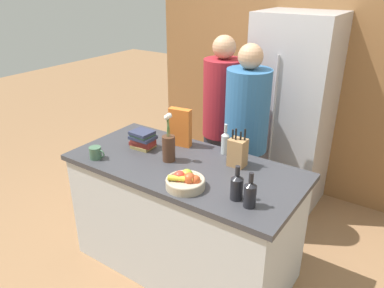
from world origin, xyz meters
TOP-DOWN VIEW (x-y plane):
  - ground_plane at (0.00, 0.00)m, footprint 14.00×14.00m
  - kitchen_island at (0.00, 0.00)m, footprint 1.71×0.81m
  - back_wall_wood at (0.00, 1.75)m, footprint 2.91×0.12m
  - refrigerator at (0.27, 1.39)m, footprint 0.71×0.62m
  - fruit_bowl at (0.20, -0.26)m, footprint 0.25×0.25m
  - knife_block at (0.32, 0.20)m, footprint 0.12×0.10m
  - flower_vase at (-0.12, -0.01)m, footprint 0.09×0.09m
  - cereal_box at (-0.21, 0.25)m, footprint 0.18×0.09m
  - coffee_mug at (-0.59, -0.29)m, footprint 0.13×0.09m
  - book_stack at (-0.42, 0.04)m, footprint 0.20×0.15m
  - bottle_oil at (0.15, 0.32)m, footprint 0.06×0.06m
  - bottle_vinegar at (0.63, -0.22)m, footprint 0.07×0.07m
  - bottle_wine at (0.53, -0.19)m, footprint 0.08×0.08m
  - person_at_sink at (-0.17, 0.82)m, footprint 0.34×0.34m
  - person_in_blue at (0.15, 0.67)m, footprint 0.36×0.36m

SIDE VIEW (x-z plane):
  - ground_plane at x=0.00m, z-range 0.00..0.00m
  - kitchen_island at x=0.00m, z-range 0.00..0.91m
  - refrigerator at x=0.27m, z-range 0.00..1.86m
  - person_in_blue at x=0.15m, z-range 0.10..1.78m
  - fruit_bowl at x=0.20m, z-range 0.90..1.01m
  - coffee_mug at x=-0.59m, z-range 0.91..1.00m
  - person_at_sink at x=-0.17m, z-range 0.11..1.81m
  - book_stack at x=-0.42m, z-range 0.91..1.05m
  - bottle_wine at x=0.53m, z-range 0.88..1.11m
  - bottle_vinegar at x=0.63m, z-range 0.88..1.11m
  - bottle_oil at x=0.15m, z-range 0.88..1.12m
  - knife_block at x=0.32m, z-range 0.87..1.15m
  - flower_vase at x=-0.12m, z-range 0.84..1.21m
  - cereal_box at x=-0.21m, z-range 0.91..1.21m
  - back_wall_wood at x=0.00m, z-range 0.00..2.60m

